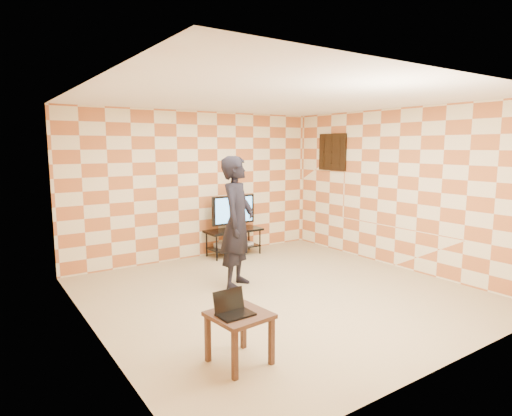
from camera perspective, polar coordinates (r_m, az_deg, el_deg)
The scene contains 14 objects.
floor at distance 6.20m, azimuth 3.18°, elevation -11.26°, with size 5.00×5.00×0.00m, color tan.
wall_back at distance 8.00m, azimuth -7.68°, elevation 3.04°, with size 5.00×0.02×2.70m, color beige.
wall_front at distance 4.21m, azimuth 24.49°, elevation -2.34°, with size 5.00×0.02×2.70m, color beige.
wall_left at distance 4.80m, azimuth -21.11°, elevation -0.91°, with size 0.02×5.00×2.70m, color beige.
wall_right at distance 7.66m, azimuth 18.32°, elevation 2.46°, with size 0.02×5.00×2.70m, color beige.
ceiling at distance 5.87m, azimuth 3.40°, elevation 14.42°, with size 5.00×5.00×0.02m, color white.
wall_art at distance 8.63m, azimuth 10.15°, elevation 7.36°, with size 0.04×0.72×0.72m.
tv_stand at distance 8.16m, azimuth -3.01°, elevation -3.78°, with size 1.08×0.49×0.50m.
tv at distance 8.07m, azimuth -3.02°, elevation -0.35°, with size 0.90×0.17×0.65m.
dvd_player at distance 8.17m, azimuth -3.74°, elevation -4.89°, with size 0.45×0.32×0.08m, color #B3B3B5.
game_console at distance 8.31m, azimuth -1.27°, elevation -4.75°, with size 0.23×0.16×0.05m, color silver.
side_table at distance 4.21m, azimuth -2.24°, elevation -14.94°, with size 0.57×0.57×0.50m.
laptop at distance 4.14m, azimuth -3.11°, elevation -13.28°, with size 0.34×0.27×0.22m.
person at distance 6.25m, azimuth -2.52°, elevation -1.91°, with size 0.70×0.46×1.93m, color black.
Camera 1 is at (-3.55, -4.63, 2.07)m, focal length 30.00 mm.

